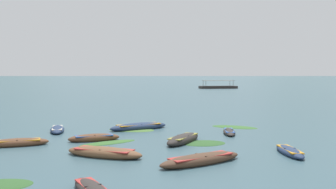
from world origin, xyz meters
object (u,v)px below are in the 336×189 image
at_px(rowboat_5, 290,151).
at_px(rowboat_10, 94,138).
at_px(ferry_0, 218,87).
at_px(rowboat_2, 57,129).
at_px(rowboat_6, 201,160).
at_px(rowboat_11, 104,153).
at_px(rowboat_3, 229,132).
at_px(rowboat_4, 139,127).
at_px(rowboat_1, 183,139).
at_px(rowboat_0, 17,143).

xyz_separation_m(rowboat_5, rowboat_10, (-10.34, 4.39, 0.03)).
bearing_deg(rowboat_10, ferry_0, 74.12).
distance_m(rowboat_2, rowboat_6, 13.17).
distance_m(rowboat_6, rowboat_11, 4.83).
bearing_deg(rowboat_6, rowboat_2, 131.36).
xyz_separation_m(rowboat_5, rowboat_11, (-9.24, 0.03, 0.05)).
relative_size(rowboat_3, rowboat_4, 0.69).
distance_m(rowboat_1, rowboat_11, 5.46).
relative_size(rowboat_4, rowboat_6, 1.06).
bearing_deg(rowboat_0, rowboat_6, -25.96).
distance_m(rowboat_0, rowboat_6, 10.78).
xyz_separation_m(rowboat_0, rowboat_2, (0.99, 5.17, -0.02)).
distance_m(rowboat_0, rowboat_5, 14.73).
bearing_deg(rowboat_3, rowboat_6, -110.73).
bearing_deg(rowboat_1, rowboat_11, -140.57).
height_order(rowboat_2, rowboat_6, rowboat_6).
relative_size(rowboat_2, rowboat_5, 1.13).
height_order(rowboat_2, ferry_0, ferry_0).
bearing_deg(rowboat_4, rowboat_1, -63.46).
bearing_deg(rowboat_2, rowboat_10, -50.95).
relative_size(rowboat_2, rowboat_10, 1.08).
relative_size(rowboat_3, rowboat_11, 0.75).
height_order(rowboat_2, rowboat_5, rowboat_2).
relative_size(rowboat_0, rowboat_5, 1.14).
bearing_deg(rowboat_11, rowboat_2, 117.14).
bearing_deg(rowboat_5, rowboat_4, 130.88).
bearing_deg(rowboat_0, rowboat_5, -11.87).
bearing_deg(ferry_0, rowboat_1, -102.31).
height_order(rowboat_3, rowboat_4, rowboat_4).
relative_size(rowboat_5, rowboat_11, 0.73).
distance_m(rowboat_3, rowboat_11, 10.09).
relative_size(rowboat_6, rowboat_10, 1.34).
distance_m(rowboat_6, ferry_0, 90.90).
xyz_separation_m(rowboat_1, rowboat_5, (5.02, -3.50, -0.06)).
height_order(rowboat_0, rowboat_5, rowboat_0).
bearing_deg(rowboat_10, rowboat_2, 129.05).
bearing_deg(rowboat_11, ferry_0, 75.54).
xyz_separation_m(rowboat_1, rowboat_10, (-5.31, 0.89, -0.03)).
height_order(rowboat_4, rowboat_5, rowboat_4).
xyz_separation_m(rowboat_1, rowboat_2, (-8.40, 4.70, -0.05)).
relative_size(rowboat_0, rowboat_4, 0.77).
bearing_deg(rowboat_11, rowboat_6, -20.82).
bearing_deg(rowboat_0, rowboat_2, 79.18).
distance_m(rowboat_5, rowboat_6, 5.02).
distance_m(rowboat_3, rowboat_6, 8.87).
xyz_separation_m(rowboat_1, ferry_0, (18.31, 83.91, 0.25)).
distance_m(rowboat_6, rowboat_10, 8.27).
relative_size(rowboat_0, rowboat_6, 0.82).
relative_size(rowboat_3, ferry_0, 0.29).
height_order(rowboat_0, rowboat_6, rowboat_6).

